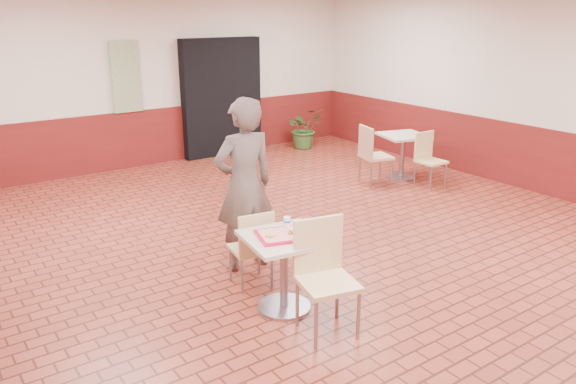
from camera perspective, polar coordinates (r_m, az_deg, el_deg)
room_shell at (r=6.13m, az=5.53°, el=6.71°), size 8.01×10.01×3.01m
wainscot_band at (r=6.40m, az=5.26°, el=-2.10°), size 8.00×10.00×1.00m
corridor_doorway at (r=10.85m, az=-6.74°, el=9.51°), size 1.60×0.22×2.20m
promo_poster at (r=10.11m, az=-16.15°, el=11.17°), size 0.50×0.03×1.20m
main_table at (r=5.21m, az=-0.41°, el=-6.96°), size 0.70×0.70×0.73m
chair_main_front at (r=4.89m, az=3.66°, el=-7.95°), size 0.56×0.56×1.00m
chair_main_back at (r=5.64m, az=-3.58°, el=-5.39°), size 0.43×0.43×0.82m
customer at (r=5.93m, az=-4.46°, el=0.68°), size 0.71×0.49×1.87m
serving_tray at (r=5.11m, az=-0.42°, el=-4.38°), size 0.47×0.37×0.03m
ring_donut at (r=5.05m, az=-1.77°, el=-4.32°), size 0.12×0.12×0.03m
long_john_donut at (r=5.12m, az=0.64°, el=-3.90°), size 0.16×0.10×0.05m
paper_cup at (r=5.26m, az=-0.10°, el=-3.00°), size 0.07×0.07×0.09m
second_table at (r=9.50m, az=11.57°, el=4.32°), size 0.70×0.70×0.74m
chair_second_left at (r=9.04m, az=8.53°, el=4.02°), size 0.54×0.54×0.95m
chair_second_front at (r=9.19m, az=14.04°, el=3.56°), size 0.40×0.40×0.85m
potted_plant at (r=11.40m, az=1.65°, el=6.50°), size 0.77×0.68×0.81m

